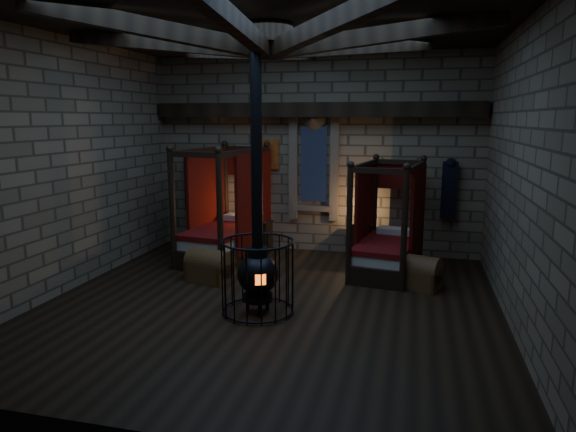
% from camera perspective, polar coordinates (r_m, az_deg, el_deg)
% --- Properties ---
extents(room, '(7.02, 7.02, 4.29)m').
position_cam_1_polar(room, '(7.79, -1.99, 17.22)').
color(room, black).
rests_on(room, ground).
extents(bed_left, '(1.45, 2.32, 2.28)m').
position_cam_1_polar(bed_left, '(10.73, -6.91, -1.71)').
color(bed_left, black).
rests_on(bed_left, ground).
extents(bed_right, '(1.33, 2.11, 2.07)m').
position_cam_1_polar(bed_right, '(9.87, 11.01, -3.25)').
color(bed_right, black).
rests_on(bed_right, ground).
extents(trunk_left, '(0.90, 0.70, 0.58)m').
position_cam_1_polar(trunk_left, '(9.35, -8.71, -5.57)').
color(trunk_left, brown).
rests_on(trunk_left, ground).
extents(trunk_right, '(0.91, 0.74, 0.58)m').
position_cam_1_polar(trunk_right, '(9.15, 14.02, -6.14)').
color(trunk_right, brown).
rests_on(trunk_right, ground).
extents(nightstand_left, '(0.48, 0.46, 0.85)m').
position_cam_1_polar(nightstand_left, '(11.12, -3.02, -2.29)').
color(nightstand_left, black).
rests_on(nightstand_left, ground).
extents(nightstand_right, '(0.50, 0.48, 0.84)m').
position_cam_1_polar(nightstand_right, '(10.71, 8.09, -2.69)').
color(nightstand_right, black).
rests_on(nightstand_right, ground).
extents(stove, '(1.09, 1.09, 4.05)m').
position_cam_1_polar(stove, '(7.65, -3.38, -6.07)').
color(stove, black).
rests_on(stove, ground).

